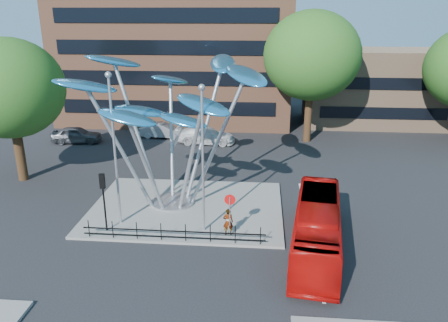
# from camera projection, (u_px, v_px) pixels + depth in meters

# --- Properties ---
(ground) EXTENTS (120.00, 120.00, 0.00)m
(ground) POSITION_uv_depth(u_px,v_px,m) (187.00, 260.00, 22.08)
(ground) COLOR black
(ground) RESTS_ON ground
(traffic_island) EXTENTS (12.00, 9.00, 0.15)m
(traffic_island) POSITION_uv_depth(u_px,v_px,m) (187.00, 208.00, 27.78)
(traffic_island) COLOR slate
(traffic_island) RESTS_ON ground
(low_building_near) EXTENTS (15.00, 8.00, 8.00)m
(low_building_near) POSITION_uv_depth(u_px,v_px,m) (376.00, 87.00, 47.70)
(low_building_near) COLOR #9F7C5D
(low_building_near) RESTS_ON ground
(tree_right) EXTENTS (8.80, 8.80, 12.11)m
(tree_right) POSITION_uv_depth(u_px,v_px,m) (312.00, 56.00, 39.49)
(tree_right) COLOR black
(tree_right) RESTS_ON ground
(tree_left) EXTENTS (7.60, 7.60, 10.32)m
(tree_left) POSITION_uv_depth(u_px,v_px,m) (9.00, 89.00, 30.40)
(tree_left) COLOR black
(tree_left) RESTS_ON ground
(leaf_sculpture) EXTENTS (12.72, 9.54, 9.51)m
(leaf_sculpture) POSITION_uv_depth(u_px,v_px,m) (168.00, 100.00, 26.28)
(leaf_sculpture) COLOR #9EA0A5
(leaf_sculpture) RESTS_ON traffic_island
(street_lamp_left) EXTENTS (0.36, 0.36, 8.80)m
(street_lamp_left) POSITION_uv_depth(u_px,v_px,m) (114.00, 137.00, 23.98)
(street_lamp_left) COLOR #9EA0A5
(street_lamp_left) RESTS_ON traffic_island
(street_lamp_right) EXTENTS (0.36, 0.36, 8.30)m
(street_lamp_right) POSITION_uv_depth(u_px,v_px,m) (203.00, 147.00, 23.19)
(street_lamp_right) COLOR #9EA0A5
(street_lamp_right) RESTS_ON traffic_island
(traffic_light_island) EXTENTS (0.28, 0.18, 3.42)m
(traffic_light_island) POSITION_uv_depth(u_px,v_px,m) (103.00, 190.00, 23.98)
(traffic_light_island) COLOR black
(traffic_light_island) RESTS_ON traffic_island
(no_entry_sign_island) EXTENTS (0.60, 0.10, 2.45)m
(no_entry_sign_island) POSITION_uv_depth(u_px,v_px,m) (230.00, 208.00, 23.69)
(no_entry_sign_island) COLOR #9EA0A5
(no_entry_sign_island) RESTS_ON traffic_island
(pedestrian_railing_front) EXTENTS (10.00, 0.06, 1.00)m
(pedestrian_railing_front) POSITION_uv_depth(u_px,v_px,m) (173.00, 234.00, 23.58)
(pedestrian_railing_front) COLOR black
(pedestrian_railing_front) RESTS_ON traffic_island
(red_bus) EXTENTS (3.52, 9.72, 2.65)m
(red_bus) POSITION_uv_depth(u_px,v_px,m) (317.00, 228.00, 22.58)
(red_bus) COLOR #B70B08
(red_bus) RESTS_ON ground
(pedestrian) EXTENTS (0.60, 0.43, 1.56)m
(pedestrian) POSITION_uv_depth(u_px,v_px,m) (228.00, 222.00, 24.06)
(pedestrian) COLOR gray
(pedestrian) RESTS_ON traffic_island
(parked_car_left) EXTENTS (4.78, 2.36, 1.57)m
(parked_car_left) POSITION_uv_depth(u_px,v_px,m) (77.00, 135.00, 41.36)
(parked_car_left) COLOR #44474C
(parked_car_left) RESTS_ON ground
(parked_car_mid) EXTENTS (4.52, 1.85, 1.46)m
(parked_car_mid) POSITION_uv_depth(u_px,v_px,m) (163.00, 130.00, 43.03)
(parked_car_mid) COLOR #ABADB3
(parked_car_mid) RESTS_ON ground
(parked_car_right) EXTENTS (5.56, 2.44, 1.59)m
(parked_car_right) POSITION_uv_depth(u_px,v_px,m) (206.00, 135.00, 41.17)
(parked_car_right) COLOR silver
(parked_car_right) RESTS_ON ground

